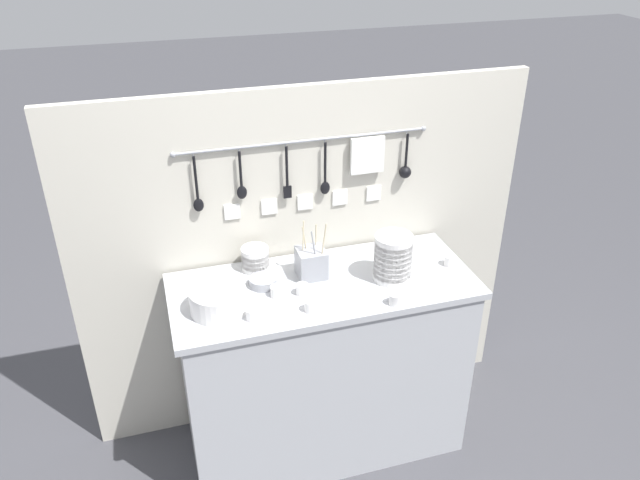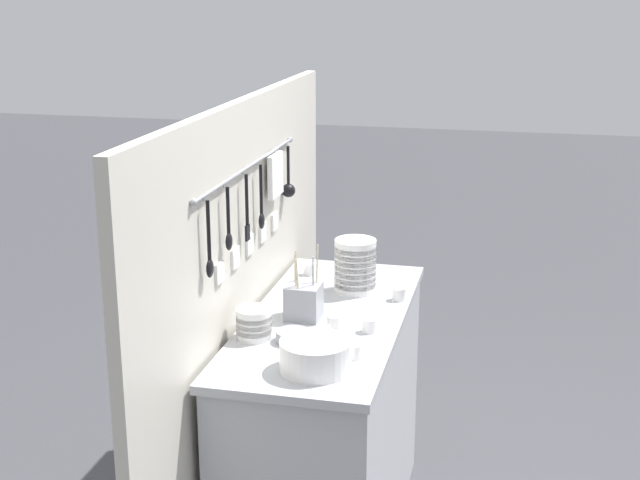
% 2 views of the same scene
% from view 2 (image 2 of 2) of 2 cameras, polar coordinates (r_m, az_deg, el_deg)
% --- Properties ---
extents(counter, '(1.31, 0.55, 0.92)m').
position_cam_2_polar(counter, '(3.44, 0.40, -12.09)').
color(counter, '#ADAFB5').
rests_on(counter, ground).
extents(back_wall, '(2.11, 0.09, 1.70)m').
position_cam_2_polar(back_wall, '(3.35, -4.79, -5.56)').
color(back_wall, beige).
rests_on(back_wall, ground).
extents(bowl_stack_nested_right, '(0.16, 0.16, 0.21)m').
position_cam_2_polar(bowl_stack_nested_right, '(3.47, 2.27, -1.65)').
color(bowl_stack_nested_right, white).
rests_on(bowl_stack_nested_right, counter).
extents(bowl_stack_back_corner, '(0.12, 0.12, 0.11)m').
position_cam_2_polar(bowl_stack_back_corner, '(3.05, -4.26, -5.35)').
color(bowl_stack_back_corner, white).
rests_on(bowl_stack_back_corner, counter).
extents(plate_stack, '(0.23, 0.23, 0.10)m').
position_cam_2_polar(plate_stack, '(2.80, -0.30, -7.41)').
color(plate_stack, white).
rests_on(plate_stack, counter).
extents(steel_mixing_bowl, '(0.12, 0.12, 0.04)m').
position_cam_2_polar(steel_mixing_bowl, '(3.03, -1.73, -6.17)').
color(steel_mixing_bowl, '#93969E').
rests_on(steel_mixing_bowl, counter).
extents(cutlery_caddy, '(0.12, 0.12, 0.27)m').
position_cam_2_polar(cutlery_caddy, '(3.21, -1.05, -3.93)').
color(cutlery_caddy, '#93969E').
rests_on(cutlery_caddy, counter).
extents(cup_beside_plates, '(0.05, 0.05, 0.05)m').
position_cam_2_polar(cup_beside_plates, '(3.13, 0.92, -5.29)').
color(cup_beside_plates, white).
rests_on(cup_beside_plates, counter).
extents(cup_centre, '(0.05, 0.05, 0.05)m').
position_cam_2_polar(cup_centre, '(3.04, 0.20, -5.98)').
color(cup_centre, white).
rests_on(cup_centre, counter).
extents(cup_edge_far, '(0.05, 0.05, 0.05)m').
position_cam_2_polar(cup_edge_far, '(3.78, 2.68, -1.45)').
color(cup_edge_far, white).
rests_on(cup_edge_far, counter).
extents(cup_front_left, '(0.05, 0.05, 0.05)m').
position_cam_2_polar(cup_front_left, '(3.69, -0.65, -1.86)').
color(cup_front_left, white).
rests_on(cup_front_left, counter).
extents(cup_mid_row, '(0.05, 0.05, 0.05)m').
position_cam_2_polar(cup_mid_row, '(3.42, 5.08, -3.46)').
color(cup_mid_row, white).
rests_on(cup_mid_row, counter).
extents(cup_front_right, '(0.05, 0.05, 0.05)m').
position_cam_2_polar(cup_front_right, '(2.90, 2.17, -7.14)').
color(cup_front_right, white).
rests_on(cup_front_right, counter).
extents(cup_edge_near, '(0.05, 0.05, 0.05)m').
position_cam_2_polar(cup_edge_near, '(3.11, 3.17, -5.47)').
color(cup_edge_near, white).
rests_on(cup_edge_near, counter).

